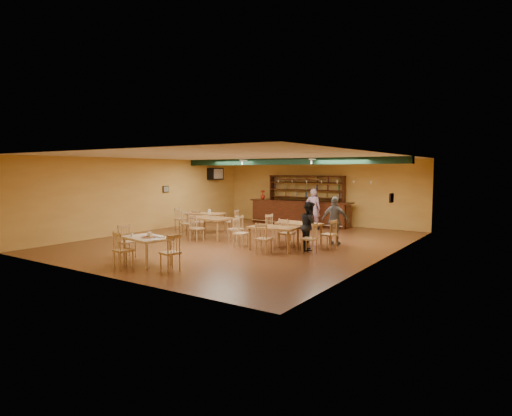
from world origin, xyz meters
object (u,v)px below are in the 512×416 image
Objects in this scene: dining_table_c at (211,228)px; near_table at (147,250)px; bar_counter at (300,213)px; dining_table_a at (206,222)px; patron_right_a at (310,226)px; dining_table_d at (274,238)px; dining_table_b at (299,234)px; patron_bar at (313,209)px.

near_table is (1.36, -4.29, -0.03)m from dining_table_c.
near_table is at bearing -87.02° from bar_counter.
dining_table_c is (1.37, -1.34, 0.01)m from dining_table_a.
near_table is 5.04m from patron_right_a.
dining_table_a reaches higher than near_table.
dining_table_c is 1.04× the size of dining_table_d.
bar_counter is at bearing 126.55° from dining_table_b.
dining_table_c is at bearing 161.63° from dining_table_d.
patron_right_a is at bearing -36.51° from dining_table_b.
dining_table_d is 5.35m from patron_bar.
bar_counter is 3.66× the size of near_table.
dining_table_a is 0.87× the size of patron_bar.
patron_bar is at bearing 70.80° from dining_table_c.
dining_table_d is (2.30, -6.01, -0.19)m from bar_counter.
patron_bar is at bearing -5.62° from patron_right_a.
dining_table_a is 4.73m from dining_table_b.
dining_table_b is 0.85× the size of patron_bar.
bar_counter is 5.23m from dining_table_b.
patron_right_a reaches higher than bar_counter.
dining_table_b is at bearing 88.30° from patron_bar.
dining_table_d is (-0.16, -1.40, 0.01)m from dining_table_b.
patron_bar reaches higher than bar_counter.
dining_table_d is at bearing 91.18° from patron_right_a.
patron_bar is (-1.20, 5.18, 0.50)m from dining_table_d.
patron_right_a is at bearing -28.08° from dining_table_a.
dining_table_b is at bearing 16.31° from dining_table_c.
dining_table_c reaches higher than dining_table_b.
bar_counter is 9.62m from near_table.
dining_table_d is 0.97× the size of patron_right_a.
bar_counter reaches higher than near_table.
dining_table_c is 4.14m from patron_right_a.
dining_table_b is at bearing 80.54° from near_table.
bar_counter is 3.17× the size of dining_table_c.
patron_right_a is (3.26, -5.41, 0.21)m from bar_counter.
dining_table_a is at bearing -119.34° from bar_counter.
patron_bar is at bearing -36.98° from bar_counter.
dining_table_a is (-2.23, -3.97, -0.19)m from bar_counter.
dining_table_a reaches higher than dining_table_b.
dining_table_b is (2.46, -4.61, -0.20)m from bar_counter.
bar_counter is at bearing 105.03° from dining_table_d.
near_table is (0.50, -9.60, -0.20)m from bar_counter.
patron_right_a is (0.80, -0.80, 0.41)m from dining_table_b.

